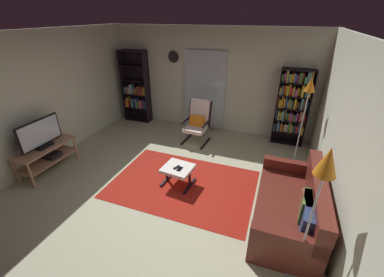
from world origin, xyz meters
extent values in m
plane|color=#B1B190|center=(0.00, 0.00, 0.00)|extent=(7.02, 7.02, 0.00)
cube|color=beige|center=(0.00, 2.90, 1.30)|extent=(5.60, 0.06, 2.60)
cube|color=beige|center=(-2.70, 0.00, 1.30)|extent=(0.06, 6.00, 2.60)
cube|color=beige|center=(2.70, 0.00, 1.30)|extent=(0.06, 6.00, 2.60)
cube|color=silver|center=(-0.08, 2.83, 1.05)|extent=(1.10, 0.01, 2.00)
cube|color=maroon|center=(0.35, 0.26, 0.00)|extent=(2.61, 1.79, 0.01)
cube|color=tan|center=(-2.35, -0.24, 0.53)|extent=(0.49, 1.18, 0.02)
cube|color=tan|center=(-2.35, -0.24, 0.24)|extent=(0.45, 1.12, 0.02)
cylinder|color=tan|center=(-2.16, -0.78, 0.26)|extent=(0.05, 0.05, 0.52)
cylinder|color=tan|center=(-2.16, 0.30, 0.26)|extent=(0.05, 0.05, 0.52)
cylinder|color=tan|center=(-2.55, -0.78, 0.26)|extent=(0.05, 0.05, 0.52)
cylinder|color=tan|center=(-2.55, 0.30, 0.26)|extent=(0.05, 0.05, 0.52)
cube|color=black|center=(-2.35, -0.13, 0.29)|extent=(0.29, 0.28, 0.07)
cube|color=black|center=(-2.35, -0.24, 0.56)|extent=(0.20, 0.32, 0.05)
cube|color=black|center=(-2.35, -0.24, 0.84)|extent=(0.04, 0.87, 0.51)
cube|color=silver|center=(-2.33, -0.24, 0.84)|extent=(0.01, 0.82, 0.46)
cube|color=black|center=(-2.43, 2.67, 0.99)|extent=(0.02, 0.30, 1.98)
cube|color=black|center=(-1.68, 2.67, 0.99)|extent=(0.02, 0.30, 1.98)
cube|color=black|center=(-2.05, 2.81, 0.99)|extent=(0.76, 0.02, 1.98)
cube|color=black|center=(-2.05, 2.67, 0.02)|extent=(0.73, 0.28, 0.02)
cube|color=black|center=(-2.05, 2.67, 0.40)|extent=(0.73, 0.28, 0.02)
cube|color=black|center=(-2.05, 2.67, 0.79)|extent=(0.73, 0.28, 0.02)
cube|color=black|center=(-2.05, 2.67, 1.19)|extent=(0.73, 0.28, 0.02)
cube|color=black|center=(-2.05, 2.67, 1.59)|extent=(0.73, 0.28, 0.02)
cube|color=black|center=(-2.05, 2.67, 1.97)|extent=(0.73, 0.28, 0.02)
cube|color=brown|center=(-2.39, 2.67, 0.49)|extent=(0.04, 0.23, 0.17)
cube|color=gold|center=(-2.35, 2.66, 0.54)|extent=(0.02, 0.19, 0.27)
cube|color=red|center=(-2.31, 2.67, 0.49)|extent=(0.04, 0.19, 0.16)
cube|color=brown|center=(-2.26, 2.68, 0.51)|extent=(0.04, 0.10, 0.20)
cube|color=#2B2E24|center=(-2.23, 2.67, 0.48)|extent=(0.03, 0.20, 0.15)
cube|color=teal|center=(-2.18, 2.65, 0.53)|extent=(0.04, 0.18, 0.26)
cube|color=#1F2B2A|center=(-2.12, 2.66, 0.53)|extent=(0.04, 0.13, 0.26)
cube|color=#3F66AF|center=(-2.08, 2.67, 0.54)|extent=(0.04, 0.16, 0.27)
cube|color=#408E49|center=(-2.02, 2.66, 0.49)|extent=(0.04, 0.21, 0.17)
cube|color=#9D3283|center=(-1.97, 2.65, 0.51)|extent=(0.04, 0.10, 0.21)
cube|color=orange|center=(-1.93, 2.66, 0.51)|extent=(0.03, 0.18, 0.22)
cube|color=#994782|center=(-1.90, 2.68, 0.52)|extent=(0.03, 0.19, 0.23)
cube|color=#953C95|center=(-1.86, 2.68, 0.49)|extent=(0.04, 0.12, 0.17)
cube|color=#2B8D40|center=(-1.82, 2.67, 0.51)|extent=(0.03, 0.11, 0.22)
cube|color=black|center=(-1.77, 2.65, 0.50)|extent=(0.03, 0.20, 0.19)
cube|color=#275AB2|center=(-1.73, 2.66, 0.51)|extent=(0.04, 0.22, 0.22)
cube|color=#51A0A2|center=(-2.39, 2.66, 0.89)|extent=(0.03, 0.15, 0.17)
cube|color=#337B4D|center=(-2.36, 2.67, 0.90)|extent=(0.03, 0.10, 0.19)
cube|color=#8F3F83|center=(-2.32, 2.65, 0.90)|extent=(0.03, 0.14, 0.20)
cube|color=brown|center=(-2.28, 2.66, 0.89)|extent=(0.04, 0.21, 0.18)
cube|color=beige|center=(-2.24, 2.67, 0.88)|extent=(0.04, 0.18, 0.17)
cube|color=beige|center=(-2.20, 2.67, 0.93)|extent=(0.03, 0.21, 0.26)
cube|color=teal|center=(-2.16, 2.66, 0.93)|extent=(0.03, 0.11, 0.26)
cube|color=purple|center=(-2.13, 2.67, 0.89)|extent=(0.03, 0.10, 0.17)
cube|color=olive|center=(-2.09, 2.68, 0.88)|extent=(0.04, 0.16, 0.15)
cube|color=#2F181F|center=(-2.04, 2.66, 0.89)|extent=(0.03, 0.15, 0.18)
cube|color=brown|center=(-1.99, 2.65, 0.90)|extent=(0.04, 0.23, 0.19)
cube|color=red|center=(-1.96, 2.68, 0.92)|extent=(0.03, 0.17, 0.23)
cube|color=brown|center=(-1.92, 2.68, 0.92)|extent=(0.04, 0.23, 0.24)
cube|color=#5B9796|center=(-1.88, 2.67, 0.88)|extent=(0.03, 0.11, 0.16)
cube|color=red|center=(-1.85, 2.66, 0.89)|extent=(0.02, 0.21, 0.17)
cube|color=brown|center=(-1.80, 2.66, 0.91)|extent=(0.04, 0.22, 0.22)
cube|color=gold|center=(-1.77, 2.67, 0.92)|extent=(0.02, 0.18, 0.23)
cube|color=yellow|center=(-1.73, 2.69, 0.91)|extent=(0.03, 0.20, 0.22)
cube|color=black|center=(1.75, 2.68, 0.89)|extent=(0.02, 0.30, 1.78)
cube|color=black|center=(2.45, 2.68, 0.89)|extent=(0.02, 0.30, 1.78)
cube|color=black|center=(2.10, 2.82, 0.89)|extent=(0.72, 0.02, 1.78)
cube|color=black|center=(2.10, 2.68, 0.02)|extent=(0.69, 0.28, 0.02)
cube|color=black|center=(2.10, 2.68, 0.30)|extent=(0.69, 0.28, 0.02)
cube|color=black|center=(2.10, 2.68, 0.59)|extent=(0.69, 0.28, 0.02)
cube|color=black|center=(2.10, 2.68, 0.89)|extent=(0.69, 0.28, 0.02)
cube|color=black|center=(2.10, 2.68, 1.19)|extent=(0.69, 0.28, 0.02)
cube|color=black|center=(2.10, 2.68, 1.49)|extent=(0.69, 0.28, 0.02)
cube|color=black|center=(2.10, 2.68, 1.77)|extent=(0.69, 0.28, 0.02)
cube|color=teal|center=(1.78, 2.67, 0.39)|extent=(0.02, 0.20, 0.17)
cube|color=black|center=(1.82, 2.66, 0.41)|extent=(0.03, 0.12, 0.20)
cube|color=#3B66A8|center=(1.86, 2.68, 0.43)|extent=(0.04, 0.21, 0.25)
cube|color=teal|center=(1.90, 2.67, 0.40)|extent=(0.03, 0.11, 0.20)
cube|color=orange|center=(1.94, 2.68, 0.41)|extent=(0.03, 0.21, 0.22)
cube|color=brown|center=(1.98, 2.68, 0.39)|extent=(0.04, 0.12, 0.16)
cube|color=beige|center=(2.03, 2.68, 0.40)|extent=(0.04, 0.13, 0.18)
cube|color=beige|center=(2.08, 2.70, 0.39)|extent=(0.02, 0.16, 0.18)
cube|color=#33893E|center=(2.11, 2.67, 0.42)|extent=(0.03, 0.16, 0.24)
cube|color=orange|center=(2.15, 2.68, 0.43)|extent=(0.02, 0.24, 0.26)
cube|color=#5C9991|center=(2.18, 2.70, 0.39)|extent=(0.03, 0.17, 0.17)
cube|color=#437C50|center=(2.21, 2.67, 0.39)|extent=(0.03, 0.12, 0.17)
cube|color=#262834|center=(2.25, 2.67, 0.42)|extent=(0.04, 0.19, 0.23)
cube|color=#C3372F|center=(2.29, 2.69, 0.39)|extent=(0.04, 0.17, 0.17)
cube|color=#578C92|center=(2.33, 2.68, 0.43)|extent=(0.02, 0.15, 0.26)
cube|color=#3568B3|center=(2.37, 2.67, 0.42)|extent=(0.03, 0.12, 0.24)
cube|color=gold|center=(2.41, 2.66, 0.40)|extent=(0.03, 0.24, 0.18)
cube|color=#3D60A7|center=(1.79, 2.70, 0.71)|extent=(0.04, 0.18, 0.22)
cube|color=olive|center=(1.84, 2.67, 0.71)|extent=(0.04, 0.23, 0.22)
cube|color=olive|center=(1.89, 2.69, 0.70)|extent=(0.04, 0.22, 0.20)
cube|color=teal|center=(1.93, 2.66, 0.73)|extent=(0.04, 0.23, 0.25)
cube|color=brown|center=(1.98, 2.70, 0.73)|extent=(0.04, 0.14, 0.25)
cube|color=#2C894A|center=(2.03, 2.69, 0.69)|extent=(0.03, 0.11, 0.17)
cube|color=gold|center=(2.06, 2.68, 0.69)|extent=(0.02, 0.12, 0.18)
cube|color=#9F3D8B|center=(2.10, 2.67, 0.70)|extent=(0.04, 0.23, 0.20)
cube|color=brown|center=(2.15, 2.69, 0.68)|extent=(0.04, 0.18, 0.16)
cube|color=#447A4D|center=(2.19, 2.66, 0.68)|extent=(0.04, 0.17, 0.15)
cube|color=#914497|center=(2.23, 2.70, 0.71)|extent=(0.03, 0.24, 0.21)
cube|color=#8C3190|center=(2.27, 2.69, 0.70)|extent=(0.02, 0.11, 0.19)
cube|color=red|center=(2.30, 2.68, 0.73)|extent=(0.02, 0.18, 0.25)
cube|color=beige|center=(2.34, 2.69, 0.72)|extent=(0.04, 0.11, 0.24)
cube|color=#A88C32|center=(2.37, 2.69, 0.70)|extent=(0.02, 0.18, 0.19)
cube|color=red|center=(2.40, 2.66, 0.70)|extent=(0.02, 0.16, 0.20)
cube|color=brown|center=(1.78, 2.70, 1.03)|extent=(0.03, 0.21, 0.25)
cube|color=gold|center=(1.82, 2.69, 0.99)|extent=(0.04, 0.22, 0.19)
cube|color=orange|center=(1.87, 2.69, 1.03)|extent=(0.03, 0.22, 0.26)
cube|color=orange|center=(1.91, 2.69, 1.01)|extent=(0.04, 0.17, 0.22)
cube|color=#2F5EB3|center=(1.95, 2.70, 1.03)|extent=(0.02, 0.12, 0.26)
cube|color=#568F95|center=(1.99, 2.67, 0.99)|extent=(0.03, 0.10, 0.18)
cube|color=#9E8F39|center=(2.03, 2.68, 1.01)|extent=(0.03, 0.16, 0.22)
cube|color=#437C44|center=(2.07, 2.69, 1.00)|extent=(0.03, 0.22, 0.20)
cube|color=#1D1E32|center=(2.10, 2.69, 0.98)|extent=(0.03, 0.16, 0.16)
cube|color=gold|center=(2.14, 2.68, 1.02)|extent=(0.04, 0.21, 0.24)
cube|color=orange|center=(2.19, 2.69, 0.98)|extent=(0.03, 0.11, 0.16)
cube|color=#2F2521|center=(2.23, 2.68, 0.98)|extent=(0.04, 0.15, 0.16)
cube|color=teal|center=(2.29, 2.67, 1.03)|extent=(0.04, 0.20, 0.26)
cube|color=brown|center=(2.33, 2.70, 1.02)|extent=(0.02, 0.22, 0.24)
cube|color=#171D32|center=(2.36, 2.66, 0.99)|extent=(0.02, 0.23, 0.18)
cube|color=#2E54A6|center=(2.40, 2.69, 0.99)|extent=(0.04, 0.14, 0.18)
cube|color=gold|center=(1.79, 2.67, 1.28)|extent=(0.04, 0.17, 0.18)
cube|color=#2769A6|center=(1.82, 2.68, 1.31)|extent=(0.03, 0.22, 0.23)
cube|color=red|center=(1.86, 2.67, 1.30)|extent=(0.02, 0.18, 0.21)
cube|color=orange|center=(1.89, 2.66, 1.31)|extent=(0.02, 0.15, 0.23)
cube|color=#A29A2E|center=(1.94, 2.66, 1.31)|extent=(0.04, 0.20, 0.23)
cube|color=orange|center=(1.98, 2.69, 1.32)|extent=(0.04, 0.13, 0.24)
cube|color=red|center=(2.02, 2.69, 1.29)|extent=(0.03, 0.20, 0.19)
cube|color=#A49030|center=(2.06, 2.66, 1.30)|extent=(0.04, 0.19, 0.21)
cube|color=#9A4391|center=(2.12, 2.67, 1.28)|extent=(0.04, 0.20, 0.16)
cube|color=orange|center=(2.16, 2.68, 1.29)|extent=(0.04, 0.11, 0.18)
cube|color=#959F3F|center=(2.20, 2.70, 1.27)|extent=(0.03, 0.12, 0.15)
cube|color=gold|center=(2.25, 2.67, 1.33)|extent=(0.04, 0.21, 0.26)
cube|color=#375CA2|center=(2.30, 2.68, 1.30)|extent=(0.03, 0.13, 0.21)
cube|color=#2F8A4B|center=(2.33, 2.66, 1.33)|extent=(0.02, 0.21, 0.26)
cube|color=#939C37|center=(2.36, 2.69, 1.33)|extent=(0.04, 0.13, 0.26)
cube|color=gold|center=(2.40, 2.70, 1.29)|extent=(0.02, 0.24, 0.18)
cube|color=#428242|center=(1.79, 2.69, 1.58)|extent=(0.04, 0.15, 0.17)
cube|color=purple|center=(1.84, 2.66, 1.60)|extent=(0.04, 0.11, 0.20)
cube|color=#97953E|center=(1.88, 2.66, 1.63)|extent=(0.03, 0.19, 0.27)
cube|color=#559493|center=(1.92, 2.67, 1.58)|extent=(0.04, 0.11, 0.17)
cube|color=#A5962B|center=(1.97, 2.67, 1.58)|extent=(0.04, 0.14, 0.18)
cube|color=orange|center=(2.01, 2.70, 1.59)|extent=(0.03, 0.14, 0.19)
cube|color=#3B5AAE|center=(2.05, 2.68, 1.59)|extent=(0.04, 0.15, 0.19)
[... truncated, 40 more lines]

